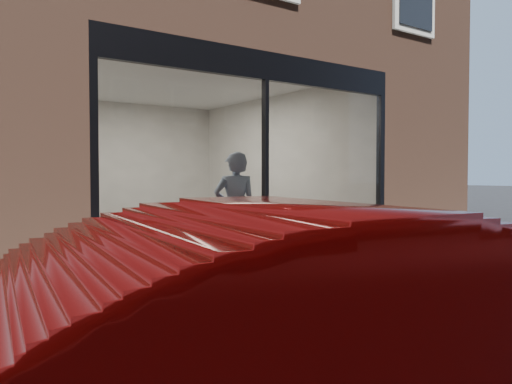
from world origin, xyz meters
TOP-DOWN VIEW (x-y plane):
  - ground at (0.00, 0.00)m, footprint 120.00×120.00m
  - sidewalk_near at (0.00, 1.00)m, footprint 40.00×2.00m
  - kerb_near at (0.00, -0.05)m, footprint 40.00×0.10m
  - host_building_pier_right at (3.75, 8.00)m, footprint 2.50×12.00m
  - host_building_backfill at (0.00, 11.00)m, footprint 5.00×6.00m
  - cafe_floor at (0.00, 5.00)m, footprint 6.00×6.00m
  - cafe_ceiling at (0.00, 5.00)m, footprint 6.00×6.00m
  - cafe_wall_back at (0.00, 7.99)m, footprint 5.00×0.00m
  - cafe_wall_left at (-2.49, 5.00)m, footprint 0.00×6.00m
  - cafe_wall_right at (2.49, 5.00)m, footprint 0.00×6.00m
  - storefront_kick at (0.00, 2.05)m, footprint 5.00×0.10m
  - storefront_header at (0.00, 2.05)m, footprint 5.00×0.10m
  - storefront_mullion at (0.00, 2.05)m, footprint 0.06×0.10m
  - storefront_glass at (0.00, 2.02)m, footprint 4.80×0.00m
  - banquette at (0.00, 2.45)m, footprint 4.00×0.55m
  - person at (-0.08, 2.71)m, footprint 0.77×0.65m
  - cafe_table_left at (-1.86, 3.46)m, footprint 0.74×0.74m
  - cafe_table_right at (1.34, 3.15)m, footprint 0.67×0.67m
  - cafe_chair_left at (-0.90, 3.55)m, footprint 0.39×0.39m
  - cafe_chair_right at (0.53, 4.41)m, footprint 0.52×0.52m
  - wall_poster at (-2.45, 4.91)m, footprint 0.02×0.66m
  - parked_car at (-2.56, -2.15)m, footprint 4.21×1.92m

SIDE VIEW (x-z plane):
  - ground at x=0.00m, z-range 0.00..0.00m
  - sidewalk_near at x=0.00m, z-range 0.00..0.01m
  - cafe_floor at x=0.00m, z-range 0.02..0.02m
  - kerb_near at x=0.00m, z-range 0.00..0.12m
  - storefront_kick at x=0.00m, z-range 0.00..0.30m
  - banquette at x=0.00m, z-range 0.00..0.45m
  - cafe_chair_left at x=-0.90m, z-range 0.22..0.26m
  - cafe_chair_right at x=0.53m, z-range 0.22..0.26m
  - parked_car at x=-2.56m, z-range 0.00..1.34m
  - cafe_table_left at x=-1.86m, z-range 0.72..0.76m
  - cafe_table_right at x=1.34m, z-range 0.72..0.76m
  - person at x=-0.08m, z-range 0.00..1.80m
  - wall_poster at x=-2.45m, z-range 1.05..1.93m
  - storefront_mullion at x=0.00m, z-range 0.30..2.80m
  - storefront_glass at x=0.00m, z-range -0.85..3.95m
  - cafe_wall_back at x=0.00m, z-range -0.90..4.10m
  - cafe_wall_left at x=-2.49m, z-range -1.40..4.60m
  - cafe_wall_right at x=2.49m, z-range -1.40..4.60m
  - host_building_pier_right at x=3.75m, z-range 0.00..3.20m
  - host_building_backfill at x=0.00m, z-range 0.00..3.20m
  - storefront_header at x=0.00m, z-range 2.80..3.20m
  - cafe_ceiling at x=0.00m, z-range 3.19..3.19m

